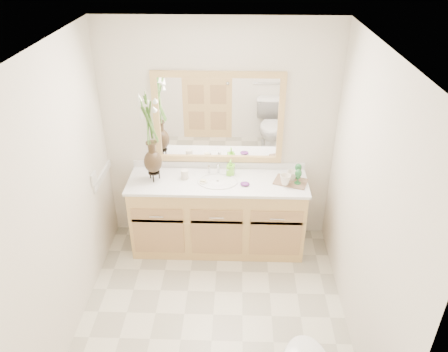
{
  "coord_description": "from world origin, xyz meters",
  "views": [
    {
      "loc": [
        0.19,
        -2.82,
        3.11
      ],
      "look_at": [
        0.08,
        0.65,
        1.1
      ],
      "focal_mm": 35.0,
      "sensor_mm": 36.0,
      "label": 1
    }
  ],
  "objects_px": {
    "tumbler": "(185,174)",
    "tray": "(291,182)",
    "flower_vase": "(150,126)",
    "soap_bottle": "(231,168)"
  },
  "relations": [
    {
      "from": "tumbler",
      "to": "tray",
      "type": "bearing_deg",
      "value": -2.17
    },
    {
      "from": "flower_vase",
      "to": "tray",
      "type": "bearing_deg",
      "value": -0.43
    },
    {
      "from": "tray",
      "to": "soap_bottle",
      "type": "bearing_deg",
      "value": -173.06
    },
    {
      "from": "flower_vase",
      "to": "tumbler",
      "type": "xyz_separation_m",
      "value": [
        0.31,
        0.03,
        -0.55
      ]
    },
    {
      "from": "soap_bottle",
      "to": "flower_vase",
      "type": "bearing_deg",
      "value": -160.2
    },
    {
      "from": "tumbler",
      "to": "tray",
      "type": "relative_size",
      "value": 0.31
    },
    {
      "from": "flower_vase",
      "to": "soap_bottle",
      "type": "distance_m",
      "value": 0.95
    },
    {
      "from": "tumbler",
      "to": "tray",
      "type": "height_order",
      "value": "tumbler"
    },
    {
      "from": "flower_vase",
      "to": "soap_bottle",
      "type": "relative_size",
      "value": 5.68
    },
    {
      "from": "tumbler",
      "to": "tray",
      "type": "xyz_separation_m",
      "value": [
        1.08,
        -0.04,
        -0.04
      ]
    }
  ]
}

